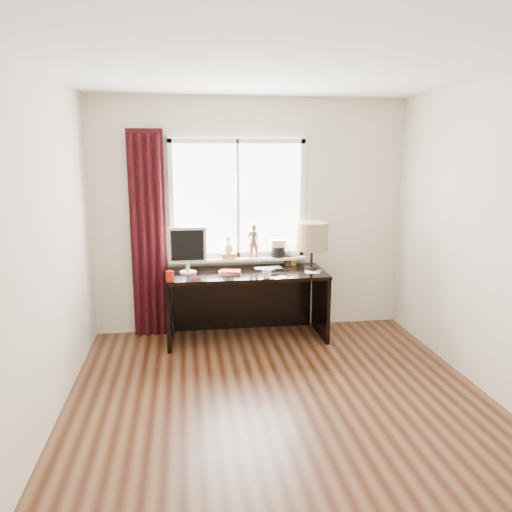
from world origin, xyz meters
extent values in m
cube|color=brown|center=(0.00, 0.00, 0.00)|extent=(3.50, 4.00, 0.00)
cube|color=white|center=(0.00, 0.00, 2.60)|extent=(3.50, 4.00, 0.00)
cube|color=#C1B89B|center=(0.00, 2.00, 1.30)|extent=(3.50, 0.00, 2.60)
cube|color=#C1B89B|center=(0.00, -2.00, 1.30)|extent=(3.50, 0.00, 2.60)
cube|color=#C1B89B|center=(-1.75, 0.00, 1.30)|extent=(0.00, 4.00, 2.60)
cube|color=#C1B89B|center=(1.75, 0.00, 1.30)|extent=(0.00, 4.00, 2.60)
imported|color=silver|center=(0.15, 1.71, 0.76)|extent=(0.31, 0.21, 0.02)
imported|color=white|center=(0.07, 1.33, 0.80)|extent=(0.13, 0.12, 0.10)
cylinder|color=#981408|center=(-0.90, 1.34, 0.80)|extent=(0.08, 0.08, 0.11)
cube|color=white|center=(-0.15, 1.99, 1.50)|extent=(1.40, 0.02, 1.30)
cube|color=silver|center=(-0.15, 1.96, 0.88)|extent=(1.50, 0.05, 0.05)
cube|color=silver|center=(-0.15, 1.96, 2.12)|extent=(1.50, 0.05, 0.05)
cube|color=silver|center=(-0.88, 1.96, 1.50)|extent=(0.05, 0.05, 1.40)
cube|color=silver|center=(0.57, 1.96, 1.50)|extent=(0.05, 0.05, 1.40)
cube|color=silver|center=(-0.15, 1.96, 1.50)|extent=(0.03, 0.05, 1.30)
cube|color=silver|center=(-0.15, 1.91, 0.83)|extent=(1.52, 0.18, 0.03)
cylinder|color=maroon|center=(-0.64, 1.88, 0.97)|extent=(0.14, 0.14, 0.24)
cube|color=gold|center=(-0.27, 1.89, 0.88)|extent=(0.15, 0.12, 0.06)
sphere|color=beige|center=(-0.27, 1.89, 0.97)|extent=(0.13, 0.13, 0.13)
sphere|color=beige|center=(-0.27, 1.89, 1.07)|extent=(0.07, 0.07, 0.07)
imported|color=brown|center=(0.02, 1.89, 1.04)|extent=(0.15, 0.11, 0.38)
cylinder|color=#1E4C51|center=(0.02, 1.88, 1.12)|extent=(0.10, 0.10, 0.05)
cylinder|color=black|center=(0.30, 1.89, 0.91)|extent=(0.16, 0.16, 0.12)
cylinder|color=#8C6B4C|center=(0.30, 1.89, 1.01)|extent=(0.20, 0.20, 0.08)
cube|color=black|center=(-1.13, 1.92, 1.12)|extent=(0.38, 0.05, 2.25)
cylinder|color=black|center=(-1.27, 1.89, 1.10)|extent=(0.06, 0.06, 2.20)
cylinder|color=black|center=(-1.18, 1.89, 1.10)|extent=(0.06, 0.06, 2.20)
cylinder|color=black|center=(-1.09, 1.89, 1.10)|extent=(0.06, 0.06, 2.20)
cylinder|color=black|center=(-1.00, 1.89, 1.10)|extent=(0.06, 0.06, 2.20)
cube|color=black|center=(-0.10, 1.63, 0.73)|extent=(1.70, 0.70, 0.04)
cube|color=black|center=(-0.93, 1.63, 0.35)|extent=(0.04, 0.64, 0.71)
cube|color=black|center=(0.73, 1.63, 0.35)|extent=(0.04, 0.64, 0.71)
cube|color=black|center=(-0.10, 1.97, 0.35)|extent=(1.60, 0.03, 0.71)
cylinder|color=beige|center=(-0.72, 1.68, 0.76)|extent=(0.18, 0.18, 0.01)
cylinder|color=beige|center=(-0.72, 1.68, 0.81)|extent=(0.04, 0.04, 0.10)
cube|color=beige|center=(-0.72, 1.68, 1.05)|extent=(0.40, 0.04, 0.38)
cube|color=black|center=(-0.72, 1.65, 1.05)|extent=(0.34, 0.01, 0.32)
cube|color=beige|center=(-0.29, 1.59, 0.76)|extent=(0.22, 0.17, 0.02)
cube|color=maroon|center=(-0.28, 1.58, 0.78)|extent=(0.23, 0.18, 0.01)
cylinder|color=black|center=(0.41, 1.88, 0.81)|extent=(0.09, 0.09, 0.12)
cylinder|color=black|center=(0.40, 1.89, 0.86)|extent=(0.01, 0.01, 0.22)
cylinder|color=black|center=(0.42, 1.88, 0.84)|extent=(0.01, 0.01, 0.19)
cylinder|color=black|center=(0.41, 1.90, 0.88)|extent=(0.01, 0.01, 0.25)
cylinder|color=black|center=(0.43, 1.90, 0.83)|extent=(0.01, 0.01, 0.17)
cube|color=gold|center=(0.45, 1.86, 0.81)|extent=(0.10, 0.02, 0.13)
cube|color=#996633|center=(0.45, 1.85, 0.81)|extent=(0.08, 0.01, 0.10)
cylinder|color=black|center=(0.61, 1.63, 0.77)|extent=(0.14, 0.14, 0.03)
cylinder|color=black|center=(0.61, 1.63, 0.89)|extent=(0.03, 0.03, 0.22)
cylinder|color=tan|center=(0.61, 1.63, 1.12)|extent=(0.35, 0.35, 0.30)
cube|color=white|center=(0.59, 1.51, 0.75)|extent=(0.16, 0.13, 0.00)
cube|color=white|center=(0.63, 1.59, 0.75)|extent=(0.19, 0.18, 0.00)
cube|color=white|center=(0.20, 1.33, 0.75)|extent=(0.18, 0.16, 0.00)
torus|color=black|center=(0.18, 1.40, 0.75)|extent=(0.17, 0.17, 0.01)
torus|color=black|center=(0.34, 1.69, 0.75)|extent=(0.13, 0.13, 0.01)
torus|color=black|center=(0.02, 1.79, 0.75)|extent=(0.11, 0.11, 0.01)
camera|label=1|loc=(-0.74, -3.52, 2.00)|focal=35.00mm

